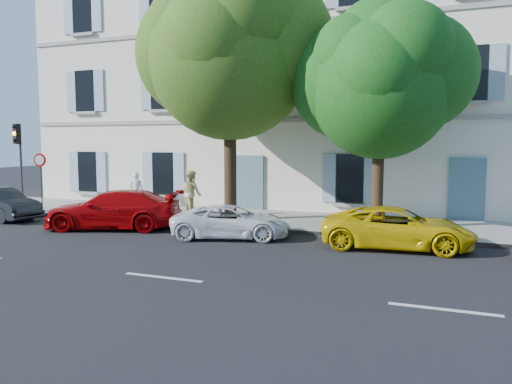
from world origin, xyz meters
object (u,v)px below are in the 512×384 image
at_px(car_white_coupe, 231,222).
at_px(tree_right, 380,87).
at_px(tree_left, 230,59).
at_px(pedestrian_a, 136,192).
at_px(traffic_light, 18,148).
at_px(pedestrian_b, 192,193).
at_px(car_yellow_supercar, 397,228).
at_px(car_red_coupe, 113,209).
at_px(road_sign, 40,169).

xyz_separation_m(car_white_coupe, tree_right, (4.24, 2.63, 4.36)).
distance_m(tree_left, pedestrian_a, 7.05).
bearing_deg(pedestrian_a, traffic_light, -6.02).
relative_size(car_white_coupe, tree_left, 0.41).
xyz_separation_m(pedestrian_a, pedestrian_b, (2.95, -0.49, 0.09)).
bearing_deg(traffic_light, tree_right, 3.14).
bearing_deg(car_yellow_supercar, tree_right, 16.07).
bearing_deg(car_white_coupe, tree_left, 8.37).
bearing_deg(traffic_light, pedestrian_a, 18.22).
height_order(car_red_coupe, road_sign, road_sign).
relative_size(car_white_coupe, road_sign, 1.56).
distance_m(road_sign, pedestrian_b, 7.01).
bearing_deg(car_white_coupe, road_sign, 61.66).
height_order(car_white_coupe, car_yellow_supercar, car_yellow_supercar).
xyz_separation_m(traffic_light, pedestrian_a, (4.85, 1.60, -1.86)).
height_order(car_white_coupe, traffic_light, traffic_light).
height_order(car_white_coupe, tree_left, tree_left).
relative_size(car_red_coupe, car_yellow_supercar, 1.10).
bearing_deg(car_red_coupe, traffic_light, -124.12).
xyz_separation_m(car_white_coupe, pedestrian_b, (-3.02, 2.90, 0.53)).
bearing_deg(tree_right, pedestrian_b, 177.83).
relative_size(traffic_light, road_sign, 1.52).
distance_m(traffic_light, pedestrian_b, 8.07).
distance_m(car_red_coupe, pedestrian_b, 3.31).
height_order(pedestrian_a, pedestrian_b, pedestrian_b).
relative_size(car_white_coupe, pedestrian_b, 2.09).
bearing_deg(tree_right, pedestrian_a, 175.68).
xyz_separation_m(car_red_coupe, road_sign, (-5.35, 2.09, 1.22)).
distance_m(tree_right, pedestrian_a, 10.96).
bearing_deg(pedestrian_a, tree_left, 146.16).
relative_size(car_yellow_supercar, road_sign, 1.78).
distance_m(car_red_coupe, car_yellow_supercar, 9.74).
distance_m(car_yellow_supercar, road_sign, 15.24).
xyz_separation_m(car_red_coupe, tree_left, (3.40, 2.58, 5.41)).
distance_m(car_red_coupe, tree_right, 10.12).
bearing_deg(road_sign, car_white_coupe, -11.95).
bearing_deg(tree_left, tree_right, 0.39).
xyz_separation_m(car_yellow_supercar, pedestrian_b, (-8.17, 2.59, 0.46)).
distance_m(car_yellow_supercar, pedestrian_a, 11.54).
xyz_separation_m(tree_left, traffic_light, (-9.62, -0.79, -3.27)).
bearing_deg(car_white_coupe, car_yellow_supercar, -102.85).
xyz_separation_m(car_yellow_supercar, tree_right, (-0.90, 2.31, 4.28)).
distance_m(traffic_light, road_sign, 1.31).
bearing_deg(traffic_light, tree_left, 4.68).
xyz_separation_m(tree_left, pedestrian_a, (-4.77, 0.81, -5.13)).
xyz_separation_m(car_red_coupe, tree_right, (8.83, 2.61, 4.19)).
height_order(road_sign, pedestrian_a, road_sign).
xyz_separation_m(car_white_coupe, car_yellow_supercar, (5.14, 0.32, 0.07)).
relative_size(car_yellow_supercar, tree_left, 0.47).
distance_m(car_red_coupe, road_sign, 5.87).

